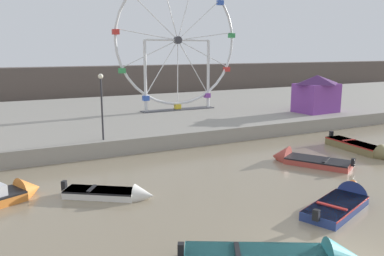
{
  "coord_description": "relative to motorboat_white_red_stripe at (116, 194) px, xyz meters",
  "views": [
    {
      "loc": [
        -9.43,
        -7.96,
        6.68
      ],
      "look_at": [
        0.46,
        11.55,
        2.35
      ],
      "focal_mm": 36.9,
      "sensor_mm": 36.0,
      "label": 1
    }
  ],
  "objects": [
    {
      "name": "quay_promenade",
      "position": [
        4.8,
        19.19,
        0.31
      ],
      "size": [
        110.0,
        24.39,
        1.03
      ],
      "primitive_type": "cube",
      "color": "gray",
      "rests_on": "ground_plane"
    },
    {
      "name": "distant_town_skyline",
      "position": [
        4.8,
        40.67,
        1.99
      ],
      "size": [
        140.0,
        3.0,
        4.4
      ],
      "primitive_type": "cube",
      "color": "#564C47",
      "rests_on": "ground_plane"
    },
    {
      "name": "motorboat_white_red_stripe",
      "position": [
        0.0,
        0.0,
        0.0
      ],
      "size": [
        4.02,
        3.22,
        1.02
      ],
      "rotation": [
        0.0,
        0.0,
        5.68
      ],
      "color": "silver",
      "rests_on": "ground_plane"
    },
    {
      "name": "motorboat_navy_blue",
      "position": [
        8.72,
        -5.4,
        -0.0
      ],
      "size": [
        4.8,
        3.0,
        1.42
      ],
      "rotation": [
        0.0,
        0.0,
        0.37
      ],
      "color": "navy",
      "rests_on": "ground_plane"
    },
    {
      "name": "motorboat_faded_red",
      "position": [
        11.55,
        0.53,
        0.01
      ],
      "size": [
        3.68,
        4.75,
        1.47
      ],
      "rotation": [
        0.0,
        0.0,
        2.11
      ],
      "color": "#B24238",
      "rests_on": "ground_plane"
    },
    {
      "name": "motorboat_olive_wood",
      "position": [
        16.96,
        0.44,
        0.08
      ],
      "size": [
        1.65,
        5.75,
        1.2
      ],
      "rotation": [
        0.0,
        0.0,
        4.64
      ],
      "color": "olive",
      "rests_on": "ground_plane"
    },
    {
      "name": "ferris_wheel_white_frame",
      "position": [
        11.16,
        17.19,
        7.18
      ],
      "size": [
        12.36,
        1.2,
        12.64
      ],
      "color": "silver",
      "rests_on": "quay_promenade"
    },
    {
      "name": "carnival_booth_purple_stall",
      "position": [
        21.92,
        10.18,
        2.6
      ],
      "size": [
        4.18,
        3.27,
        3.41
      ],
      "rotation": [
        0.0,
        0.0,
        0.07
      ],
      "color": "purple",
      "rests_on": "quay_promenade"
    },
    {
      "name": "promenade_lamp_near",
      "position": [
        1.43,
        7.64,
        3.55
      ],
      "size": [
        0.32,
        0.32,
        4.21
      ],
      "color": "#2D2D33",
      "rests_on": "quay_promenade"
    },
    {
      "name": "mooring_buoy_orange",
      "position": [
        10.69,
        -4.07,
        0.01
      ],
      "size": [
        0.44,
        0.44,
        0.44
      ],
      "primitive_type": "sphere",
      "color": "orange",
      "rests_on": "ground_plane"
    }
  ]
}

